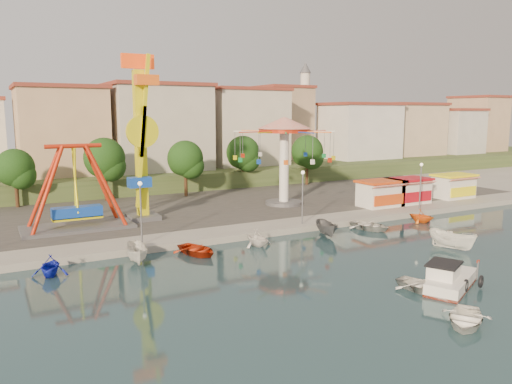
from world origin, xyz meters
TOP-DOWN VIEW (x-y plane):
  - ground at (0.00, 0.00)m, footprint 200.00×200.00m
  - quay_deck at (0.00, 62.00)m, footprint 200.00×100.00m
  - asphalt_pad at (0.00, 30.00)m, footprint 90.00×28.00m
  - hill_terrace at (0.00, 67.00)m, footprint 200.00×60.00m
  - pirate_ship_ride at (-11.72, 21.55)m, footprint 10.00×5.00m
  - kamikaze_tower at (-5.09, 22.32)m, footprint 3.23×3.10m
  - wave_swinger at (12.05, 22.96)m, footprint 11.60×11.60m
  - booth_left at (21.32, 16.49)m, footprint 5.40×3.78m
  - booth_mid at (25.70, 16.49)m, footprint 5.40×3.78m
  - booth_right at (33.73, 16.49)m, footprint 5.40×3.78m
  - lamp_post_1 at (-8.00, 13.00)m, footprint 0.14×0.14m
  - lamp_post_2 at (8.00, 13.00)m, footprint 0.14×0.14m
  - lamp_post_3 at (24.00, 13.00)m, footprint 0.14×0.14m
  - tree_1 at (-16.00, 36.24)m, footprint 4.35×4.35m
  - tree_2 at (-6.00, 35.81)m, footprint 5.02×5.02m
  - tree_3 at (4.00, 34.36)m, footprint 4.68×4.68m
  - tree_4 at (14.00, 37.35)m, footprint 4.86×4.86m
  - tree_5 at (24.00, 35.54)m, footprint 4.83×4.83m
  - building_2 at (-8.19, 51.96)m, footprint 11.95×9.28m
  - building_3 at (5.60, 48.80)m, footprint 12.59×10.50m
  - building_4 at (19.07, 52.20)m, footprint 10.75×9.23m
  - building_5 at (32.37, 50.33)m, footprint 12.77×10.96m
  - building_6 at (44.15, 48.77)m, footprint 8.23×8.98m
  - building_7 at (56.03, 53.70)m, footprint 11.59×10.93m
  - building_8 at (69.93, 47.19)m, footprint 12.84×9.28m
  - building_9 at (83.46, 49.95)m, footprint 12.95×9.17m
  - minaret at (36.00, 54.00)m, footprint 2.80×2.80m
  - cabin_motorboat at (7.20, -5.51)m, footprint 5.87×4.35m
  - rowboat_a at (5.21, -5.17)m, footprint 3.29×4.14m
  - rowboat_b at (3.17, -9.94)m, footprint 4.58×4.30m
  - skiff at (15.05, 0.92)m, footprint 2.28×4.51m
  - moored_boat_1 at (-15.50, 9.80)m, footprint 3.25×3.50m
  - moored_boat_2 at (-9.29, 9.80)m, footprint 2.13×4.22m
  - moored_boat_3 at (-4.38, 9.80)m, footprint 3.90×4.68m
  - moored_boat_4 at (1.19, 9.80)m, footprint 2.97×3.27m
  - moored_boat_5 at (8.62, 9.80)m, footprint 2.38×4.02m
  - moored_boat_6 at (13.91, 9.80)m, footprint 4.03×4.85m
  - moored_boat_7 at (20.91, 9.80)m, footprint 3.01×3.28m

SIDE VIEW (x-z plane):
  - ground at x=0.00m, z-range 0.00..0.00m
  - quay_deck at x=0.00m, z-range 0.00..0.60m
  - rowboat_a at x=5.21m, z-range 0.00..0.77m
  - rowboat_b at x=3.17m, z-range 0.00..0.77m
  - moored_boat_3 at x=-4.38m, z-range 0.00..0.84m
  - moored_boat_6 at x=13.91m, z-range 0.00..0.87m
  - cabin_motorboat at x=7.20m, z-range -0.45..1.49m
  - asphalt_pad at x=0.00m, z-range 0.60..0.61m
  - moored_boat_5 at x=8.62m, z-range 0.00..1.46m
  - moored_boat_7 at x=20.91m, z-range 0.00..1.46m
  - moored_boat_4 at x=1.19m, z-range 0.00..1.49m
  - moored_boat_1 at x=-15.50m, z-range 0.00..1.52m
  - moored_boat_2 at x=-9.29m, z-range 0.00..1.56m
  - skiff at x=15.05m, z-range 0.00..1.66m
  - hill_terrace at x=0.00m, z-range 0.00..3.00m
  - booth_left at x=21.32m, z-range 0.62..3.70m
  - booth_mid at x=25.70m, z-range 0.62..3.70m
  - booth_right at x=33.73m, z-range 0.62..3.70m
  - lamp_post_1 at x=-8.00m, z-range 0.60..5.60m
  - lamp_post_2 at x=8.00m, z-range 0.60..5.60m
  - lamp_post_3 at x=24.00m, z-range 0.60..5.60m
  - pirate_ship_ride at x=-11.72m, z-range 0.39..8.39m
  - tree_1 at x=-16.00m, z-range 1.80..8.60m
  - tree_3 at x=4.00m, z-range 1.90..9.21m
  - tree_5 at x=24.00m, z-range 1.94..9.48m
  - tree_4 at x=14.00m, z-range 1.95..9.55m
  - tree_2 at x=-6.00m, z-range 1.99..9.84m
  - building_7 at x=56.03m, z-range 3.00..11.76m
  - building_3 at x=5.60m, z-range 3.00..12.20m
  - building_9 at x=83.46m, z-range 3.00..12.21m
  - building_4 at x=19.07m, z-range 3.00..12.24m
  - wave_swinger at x=12.05m, z-range 3.00..13.40m
  - building_5 at x=32.37m, z-range 3.00..14.21m
  - kamikaze_tower at x=-5.09m, z-range 0.36..16.86m
  - building_2 at x=-8.19m, z-range 3.00..14.23m
  - building_6 at x=44.15m, z-range 3.00..15.36m
  - building_8 at x=69.93m, z-range 3.00..15.58m
  - minaret at x=36.00m, z-range 3.55..21.55m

